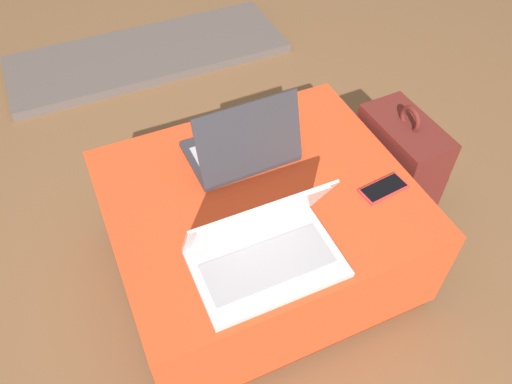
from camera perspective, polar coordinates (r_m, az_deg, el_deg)
ground_plane at (r=1.77m, az=0.38°, el=-8.19°), size 14.00×14.00×0.00m
ottoman at (r=1.61m, az=0.42°, el=-4.42°), size 0.89×0.77×0.38m
laptop_near at (r=1.28m, az=0.85°, el=-6.42°), size 0.38×0.25×0.23m
laptop_far at (r=1.53m, az=-1.52°, el=5.22°), size 0.33×0.23×0.23m
cell_phone at (r=1.52m, az=14.38°, el=0.40°), size 0.15×0.08×0.01m
backpack at (r=1.86m, az=15.88°, el=2.54°), size 0.23×0.32×0.48m
fireplace_hearth at (r=2.74m, az=-12.19°, el=15.15°), size 1.40×0.50×0.04m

